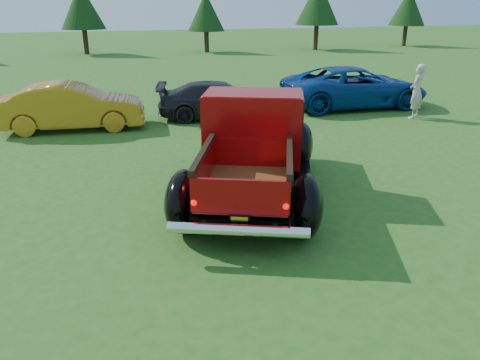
{
  "coord_description": "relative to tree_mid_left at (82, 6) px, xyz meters",
  "views": [
    {
      "loc": [
        -1.79,
        -7.04,
        3.79
      ],
      "look_at": [
        0.26,
        0.2,
        0.89
      ],
      "focal_mm": 35.0,
      "sensor_mm": 36.0,
      "label": 1
    }
  ],
  "objects": [
    {
      "name": "tree_mid_right",
      "position": [
        9.0,
        -1.0,
        -0.41
      ],
      "size": [
        2.82,
        2.82,
        4.4
      ],
      "color": "#332114",
      "rests_on": "ground"
    },
    {
      "name": "show_car_yellow",
      "position": [
        0.11,
        -22.85,
        -2.66
      ],
      "size": [
        4.46,
        1.83,
        1.44
      ],
      "primitive_type": "imported",
      "rotation": [
        0.0,
        0.0,
        1.5
      ],
      "color": "#BC7A19",
      "rests_on": "ground"
    },
    {
      "name": "tree_far_east",
      "position": [
        27.0,
        -0.5,
        -0.14
      ],
      "size": [
        3.07,
        3.07,
        4.8
      ],
      "color": "#332114",
      "rests_on": "ground"
    },
    {
      "name": "show_car_grey",
      "position": [
        4.87,
        -22.64,
        -2.77
      ],
      "size": [
        4.47,
        2.48,
        1.23
      ],
      "primitive_type": "imported",
      "rotation": [
        0.0,
        0.0,
        1.38
      ],
      "color": "black",
      "rests_on": "ground"
    },
    {
      "name": "spectator",
      "position": [
        11.26,
        -24.46,
        -2.47
      ],
      "size": [
        0.8,
        0.74,
        1.83
      ],
      "primitive_type": "imported",
      "rotation": [
        0.0,
        0.0,
        3.76
      ],
      "color": "#B8B09F",
      "rests_on": "ground"
    },
    {
      "name": "tree_mid_left",
      "position": [
        0.0,
        0.0,
        0.0
      ],
      "size": [
        3.2,
        3.2,
        5.0
      ],
      "color": "#332114",
      "rests_on": "ground"
    },
    {
      "name": "tree_east",
      "position": [
        18.0,
        -1.5,
        0.27
      ],
      "size": [
        3.46,
        3.46,
        5.4
      ],
      "color": "#332114",
      "rests_on": "ground"
    },
    {
      "name": "show_car_blue",
      "position": [
        10.15,
        -22.26,
        -2.63
      ],
      "size": [
        5.49,
        2.67,
        1.5
      ],
      "primitive_type": "imported",
      "rotation": [
        0.0,
        0.0,
        1.54
      ],
      "color": "navy",
      "rests_on": "ground"
    },
    {
      "name": "pickup_truck",
      "position": [
        4.05,
        -29.02,
        -2.4
      ],
      "size": [
        4.16,
        5.91,
        2.06
      ],
      "rotation": [
        0.0,
        0.0,
        -0.37
      ],
      "color": "black",
      "rests_on": "ground"
    },
    {
      "name": "ground",
      "position": [
        3.0,
        -31.0,
        -3.38
      ],
      "size": [
        120.0,
        120.0,
        0.0
      ],
      "primitive_type": "plane",
      "color": "#295E1A",
      "rests_on": "ground"
    }
  ]
}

